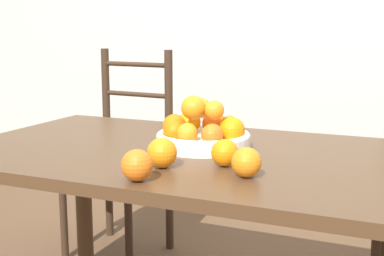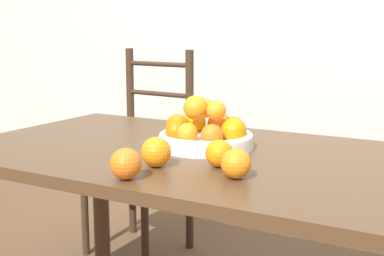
% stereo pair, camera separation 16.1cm
% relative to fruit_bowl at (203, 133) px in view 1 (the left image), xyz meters
% --- Properties ---
extents(dining_table, '(1.66, 0.88, 0.73)m').
position_rel_fruit_bowl_xyz_m(dining_table, '(0.06, -0.05, -0.14)').
color(dining_table, '#4C331E').
rests_on(dining_table, ground_plane).
extents(fruit_bowl, '(0.30, 0.30, 0.17)m').
position_rel_fruit_bowl_xyz_m(fruit_bowl, '(0.00, 0.00, 0.00)').
color(fruit_bowl, white).
rests_on(fruit_bowl, dining_table).
extents(orange_loose_0, '(0.08, 0.08, 0.08)m').
position_rel_fruit_bowl_xyz_m(orange_loose_0, '(0.23, -0.28, -0.01)').
color(orange_loose_0, orange).
rests_on(orange_loose_0, dining_table).
extents(orange_loose_1, '(0.08, 0.08, 0.08)m').
position_rel_fruit_bowl_xyz_m(orange_loose_1, '(0.15, -0.20, -0.01)').
color(orange_loose_1, orange).
rests_on(orange_loose_1, dining_table).
extents(orange_loose_2, '(0.08, 0.08, 0.08)m').
position_rel_fruit_bowl_xyz_m(orange_loose_2, '(-0.00, -0.42, -0.01)').
color(orange_loose_2, orange).
rests_on(orange_loose_2, dining_table).
extents(orange_loose_3, '(0.08, 0.08, 0.08)m').
position_rel_fruit_bowl_xyz_m(orange_loose_3, '(-0.01, -0.28, -0.01)').
color(orange_loose_3, orange).
rests_on(orange_loose_3, dining_table).
extents(chair_left, '(0.45, 0.43, 1.01)m').
position_rel_fruit_bowl_xyz_m(chair_left, '(-0.70, 0.66, -0.30)').
color(chair_left, '#382619').
rests_on(chair_left, ground_plane).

